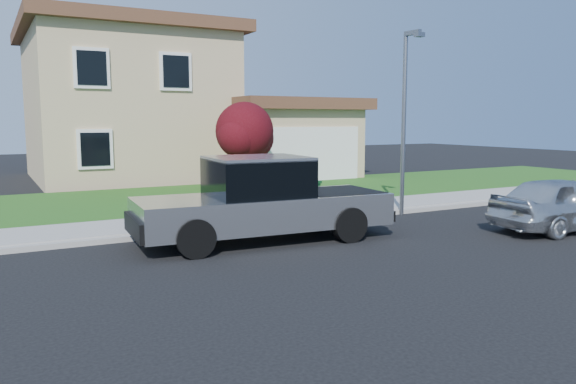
# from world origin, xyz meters

# --- Properties ---
(ground) EXTENTS (80.00, 80.00, 0.00)m
(ground) POSITION_xyz_m (0.00, 0.00, 0.00)
(ground) COLOR black
(ground) RESTS_ON ground
(curb) EXTENTS (40.00, 0.20, 0.12)m
(curb) POSITION_xyz_m (1.00, 2.90, 0.06)
(curb) COLOR gray
(curb) RESTS_ON ground
(sidewalk) EXTENTS (40.00, 2.00, 0.15)m
(sidewalk) POSITION_xyz_m (1.00, 4.00, 0.07)
(sidewalk) COLOR gray
(sidewalk) RESTS_ON ground
(lawn) EXTENTS (40.00, 7.00, 0.10)m
(lawn) POSITION_xyz_m (1.00, 8.50, 0.05)
(lawn) COLOR #164A15
(lawn) RESTS_ON ground
(house) EXTENTS (14.00, 11.30, 6.85)m
(house) POSITION_xyz_m (1.31, 16.38, 3.17)
(house) COLOR tan
(house) RESTS_ON ground
(pickup_truck) EXTENTS (5.89, 2.42, 1.90)m
(pickup_truck) POSITION_xyz_m (-0.53, 1.47, 0.88)
(pickup_truck) COLOR black
(pickup_truck) RESTS_ON ground
(woman) EXTENTS (0.65, 0.48, 1.81)m
(woman) POSITION_xyz_m (-0.88, 2.75, 0.86)
(woman) COLOR tan
(woman) RESTS_ON ground
(sedan) EXTENTS (4.06, 1.91, 1.34)m
(sedan) POSITION_xyz_m (6.50, -0.99, 0.67)
(sedan) COLOR silver
(sedan) RESTS_ON ground
(ornamental_tree) EXTENTS (2.37, 2.14, 3.26)m
(ornamental_tree) POSITION_xyz_m (2.61, 9.35, 2.18)
(ornamental_tree) COLOR black
(ornamental_tree) RESTS_ON lawn
(trash_bin) EXTENTS (0.73, 0.80, 0.95)m
(trash_bin) POSITION_xyz_m (1.52, 3.10, 0.63)
(trash_bin) COLOR #103E19
(trash_bin) RESTS_ON sidewalk
(street_lamp) EXTENTS (0.26, 0.66, 5.10)m
(street_lamp) POSITION_xyz_m (4.51, 2.69, 2.91)
(street_lamp) COLOR slate
(street_lamp) RESTS_ON ground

